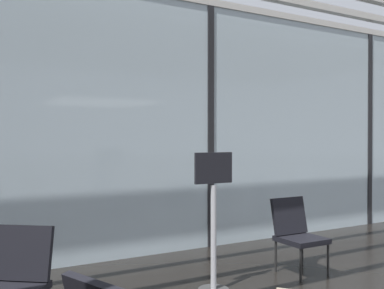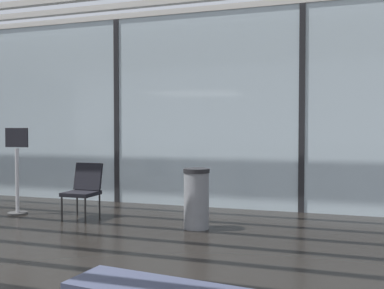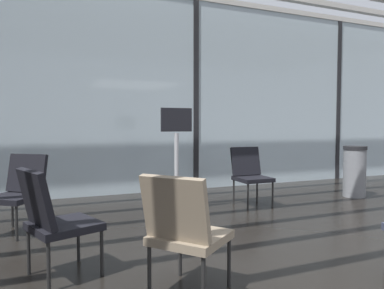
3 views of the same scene
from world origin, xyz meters
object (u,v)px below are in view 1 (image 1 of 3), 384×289
object	(u,v)px
parked_airplane	(36,113)
lounge_chair_1	(296,230)
lounge_chair_4	(15,277)
info_sign	(214,226)

from	to	relation	value
parked_airplane	lounge_chair_1	distance (m)	7.41
parked_airplane	lounge_chair_4	world-z (taller)	parked_airplane
parked_airplane	lounge_chair_1	bearing A→B (deg)	-76.05
lounge_chair_1	lounge_chair_4	world-z (taller)	same
lounge_chair_4	info_sign	bearing A→B (deg)	40.90
info_sign	lounge_chair_1	bearing A→B (deg)	4.21
info_sign	parked_airplane	bearing A→B (deg)	94.16
parked_airplane	info_sign	bearing A→B (deg)	-85.84
lounge_chair_4	lounge_chair_1	bearing A→B (deg)	41.01
lounge_chair_4	info_sign	world-z (taller)	info_sign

